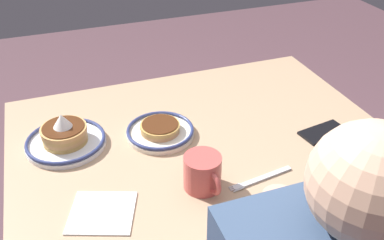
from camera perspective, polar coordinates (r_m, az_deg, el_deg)
The scene contains 7 objects.
dining_table at distance 1.36m, azimuth 0.96°, elevation -5.92°, with size 1.10×0.79×0.76m.
plate_near_main at distance 1.28m, azimuth -16.50°, elevation -2.28°, with size 0.23×0.23×0.10m.
plate_center_pancakes at distance 1.28m, azimuth -4.24°, elevation -1.42°, with size 0.20×0.20×0.04m.
coffee_mug at distance 1.07m, azimuth 1.46°, elevation -6.95°, with size 0.10×0.13×0.09m.
cell_phone at distance 1.35m, azimuth 17.10°, elevation -1.56°, with size 0.14×0.07×0.01m, color black.
paper_napkin at distance 1.06m, azimuth -11.86°, elevation -11.94°, with size 0.15×0.14×0.00m, color white.
fork_near at distance 1.14m, azimuth 9.19°, elevation -7.69°, with size 0.19×0.04×0.01m.
Camera 1 is at (0.38, 0.98, 1.49)m, focal length 40.11 mm.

